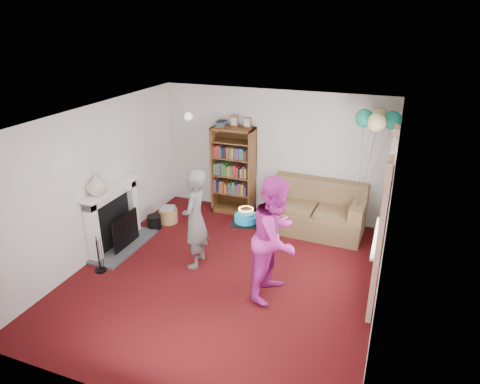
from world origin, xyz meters
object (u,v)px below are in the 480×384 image
at_px(person_striped, 195,219).
at_px(birthday_cake, 246,218).
at_px(bookcase, 234,171).
at_px(sofa, 316,212).
at_px(person_magenta, 276,238).

distance_m(person_striped, birthday_cake, 1.00).
bearing_deg(birthday_cake, person_striped, 166.18).
distance_m(bookcase, person_striped, 2.15).
height_order(person_striped, birthday_cake, person_striped).
height_order(sofa, birthday_cake, birthday_cake).
bearing_deg(person_striped, person_magenta, 69.96).
height_order(bookcase, sofa, bookcase).
bearing_deg(bookcase, birthday_cake, -64.64).
height_order(bookcase, birthday_cake, bookcase).
bearing_deg(person_magenta, person_striped, 85.96).
distance_m(sofa, person_magenta, 2.28).
distance_m(person_magenta, birthday_cake, 0.51).
xyz_separation_m(person_magenta, birthday_cake, (-0.47, 0.06, 0.19)).
xyz_separation_m(bookcase, sofa, (1.75, -0.23, -0.53)).
xyz_separation_m(bookcase, person_magenta, (1.59, -2.43, 0.04)).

